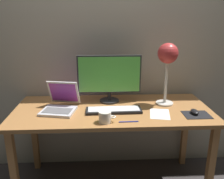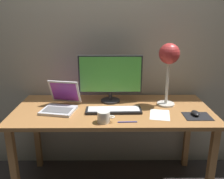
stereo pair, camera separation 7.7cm
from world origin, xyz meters
name	(u,v)px [view 2 (the right image)]	position (x,y,z in m)	size (l,w,h in m)	color
back_wall	(112,35)	(0.00, 0.40, 1.30)	(4.80, 0.06, 2.60)	#B2A893
desk	(113,117)	(0.00, 0.00, 0.66)	(1.60, 0.70, 0.74)	#A8703D
monitor	(110,76)	(-0.02, 0.17, 0.97)	(0.55, 0.17, 0.41)	#28282B
keyboard_main	(114,110)	(0.01, -0.06, 0.75)	(0.44, 0.15, 0.03)	black
laptop	(62,101)	(-0.42, 0.01, 0.80)	(0.31, 0.34, 0.22)	silver
desk_lamp	(169,58)	(0.45, 0.08, 1.14)	(0.17, 0.17, 0.52)	beige
mousepad	(197,116)	(0.64, -0.16, 0.74)	(0.20, 0.16, 0.00)	black
mouse	(195,113)	(0.63, -0.15, 0.76)	(0.06, 0.10, 0.03)	black
coffee_mug	(104,117)	(-0.06, -0.26, 0.78)	(0.12, 0.09, 0.08)	white
paper_sheet_by_keyboard	(160,115)	(0.36, -0.13, 0.74)	(0.15, 0.21, 0.00)	white
pen	(127,122)	(0.10, -0.27, 0.74)	(0.01, 0.01, 0.14)	#2633A5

